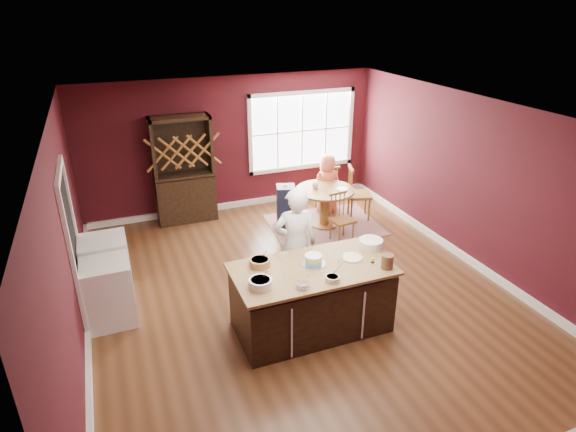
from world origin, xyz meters
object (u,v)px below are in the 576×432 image
object	(u,v)px
chair_south	(342,218)
chair_north	(326,187)
chair_east	(360,192)
dryer	(107,268)
high_chair	(286,206)
toddler	(281,185)
dining_table	(325,200)
baker	(295,245)
layer_cake	(313,260)
kitchen_island	(311,299)
seated_woman	(327,184)
hutch	(183,170)
washer	(109,293)

from	to	relation	value
chair_south	chair_north	bearing A→B (deg)	68.17
chair_east	dryer	xyz separation A→B (m)	(-4.78, -1.12, -0.07)
high_chair	toddler	size ratio (longest dim) A/B	3.29
dining_table	high_chair	bearing A→B (deg)	161.70
high_chair	dryer	world-z (taller)	dryer
baker	layer_cake	bearing A→B (deg)	98.76
toddler	kitchen_island	bearing A→B (deg)	-103.92
chair_east	dining_table	bearing A→B (deg)	112.97
seated_woman	chair_north	bearing A→B (deg)	-113.84
seated_woman	hutch	size ratio (longest dim) A/B	0.60
layer_cake	high_chair	distance (m)	3.13
toddler	hutch	distance (m)	1.90
layer_cake	chair_south	xyz separation A→B (m)	(1.49, 2.02, -0.53)
chair_east	washer	distance (m)	5.10
chair_east	chair_north	xyz separation A→B (m)	(-0.40, 0.67, -0.06)
layer_cake	washer	distance (m)	2.77
kitchen_island	chair_north	distance (m)	4.05
baker	toddler	distance (m)	2.51
kitchen_island	high_chair	size ratio (longest dim) A/B	2.38
layer_cake	toddler	world-z (taller)	layer_cake
chair_east	hutch	xyz separation A→B (m)	(-3.21, 1.18, 0.49)
layer_cake	chair_east	distance (m)	3.64
layer_cake	chair_north	bearing A→B (deg)	61.69
layer_cake	dryer	size ratio (longest dim) A/B	0.34
kitchen_island	hutch	distance (m)	4.20
dining_table	baker	world-z (taller)	baker
hutch	kitchen_island	bearing A→B (deg)	-77.75
dining_table	hutch	bearing A→B (deg)	152.94
hutch	chair_south	bearing A→B (deg)	-39.06
kitchen_island	seated_woman	size ratio (longest dim) A/B	1.65
chair_north	toddler	world-z (taller)	chair_north
baker	seated_woman	xyz separation A→B (m)	(1.76, 2.60, -0.24)
chair_south	toddler	distance (m)	1.36
dining_table	hutch	world-z (taller)	hutch
dining_table	dryer	distance (m)	4.14
baker	hutch	distance (m)	3.44
kitchen_island	dryer	world-z (taller)	dryer
dining_table	chair_north	bearing A→B (deg)	62.10
hutch	chair_north	bearing A→B (deg)	-10.16
baker	chair_north	xyz separation A→B (m)	(1.84, 2.79, -0.37)
baker	washer	xyz separation A→B (m)	(-2.54, 0.36, -0.41)
high_chair	hutch	bearing A→B (deg)	166.70
seated_woman	hutch	distance (m)	2.84
kitchen_island	washer	xyz separation A→B (m)	(-2.46, 1.12, 0.01)
baker	washer	size ratio (longest dim) A/B	1.90
chair_south	dryer	bearing A→B (deg)	177.79
high_chair	chair_south	bearing A→B (deg)	-36.68
chair_east	washer	bearing A→B (deg)	128.91
dining_table	washer	distance (m)	4.35
chair_east	high_chair	xyz separation A→B (m)	(-1.49, 0.17, -0.12)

